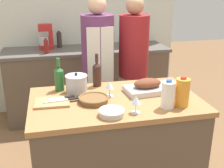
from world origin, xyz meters
The scene contains 22 objects.
kitchen_island centered at (0.00, 0.00, 0.45)m, with size 1.30×0.78×0.89m.
back_counter centered at (0.00, 1.62, 0.46)m, with size 2.12×0.60×0.93m.
back_wall centered at (0.00, 1.97, 1.27)m, with size 2.62×0.10×2.55m.
roasting_pan centered at (0.28, 0.08, 0.93)m, with size 0.37×0.25×0.12m.
wicker_basket centered at (-0.17, -0.03, 0.91)m, with size 0.23×0.23×0.04m.
cutting_board centered at (-0.48, 0.02, 0.90)m, with size 0.26×0.21×0.02m.
stock_pot centered at (-0.27, 0.20, 0.96)m, with size 0.18×0.18×0.17m.
mixing_bowl centered at (-0.09, -0.27, 0.92)m, with size 0.18×0.18×0.05m.
juice_jug centered at (0.44, -0.23, 0.99)m, with size 0.10×0.10×0.22m.
milk_jug centered at (0.33, -0.24, 0.99)m, with size 0.10×0.10×0.21m.
wine_bottle_green centered at (-0.41, 0.28, 1.00)m, with size 0.08×0.08×0.27m.
wine_bottle_dark centered at (-0.09, 0.32, 1.00)m, with size 0.07×0.07×0.28m.
wine_glass_left centered at (0.08, -0.27, 0.98)m, with size 0.07×0.07×0.12m.
wine_glass_right centered at (-0.03, 0.06, 0.98)m, with size 0.07×0.07×0.12m.
knife_chef centered at (-0.38, 0.02, 0.91)m, with size 0.29×0.06×0.01m.
knife_paring centered at (-0.40, 0.06, 0.91)m, with size 0.20×0.06×0.01m.
stand_mixer centered at (-0.50, 1.70, 1.06)m, with size 0.18×0.14×0.32m.
condiment_bottle_tall centered at (-0.33, 1.76, 1.03)m, with size 0.06×0.06×0.22m.
condiment_bottle_short centered at (-0.50, 1.46, 1.01)m, with size 0.05×0.05×0.18m.
condiment_bottle_extra centered at (0.21, 1.46, 1.02)m, with size 0.05×0.05×0.20m.
person_cook_aproned centered at (0.02, 0.86, 0.90)m, with size 0.34×0.34×1.62m.
person_cook_guest centered at (0.40, 0.86, 0.89)m, with size 0.31×0.31×1.61m.
Camera 1 is at (-0.46, -1.93, 1.74)m, focal length 45.00 mm.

